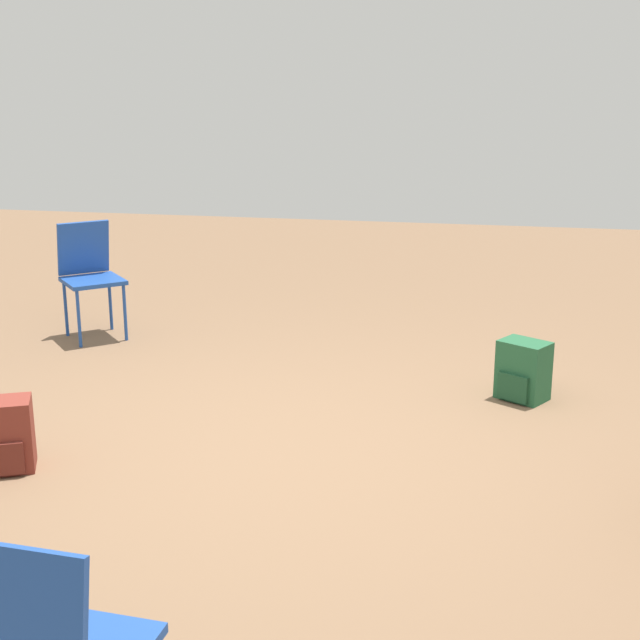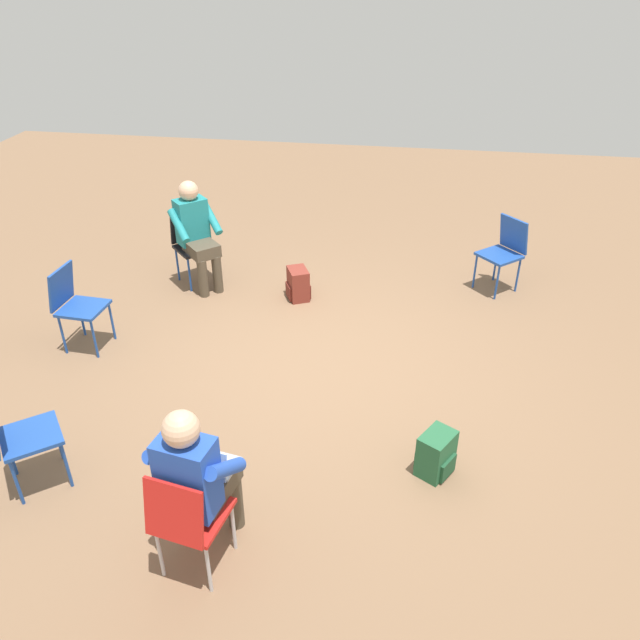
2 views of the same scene
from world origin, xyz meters
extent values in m
plane|color=brown|center=(0.00, 0.00, 0.00)|extent=(15.29, 15.29, 0.00)
cube|color=#1E4799|center=(1.85, -1.79, 0.43)|extent=(0.57, 0.57, 0.03)
cylinder|color=#1E4799|center=(1.61, -1.78, 0.21)|extent=(0.02, 0.02, 0.42)
cylinder|color=#1E4799|center=(1.86, -1.55, 0.21)|extent=(0.02, 0.02, 0.42)
cylinder|color=#1E4799|center=(1.83, -2.03, 0.21)|extent=(0.02, 0.02, 0.42)
cylinder|color=#1E4799|center=(2.09, -1.80, 0.21)|extent=(0.02, 0.02, 0.42)
cube|color=#1E4799|center=(1.97, -1.93, 0.65)|extent=(0.34, 0.32, 0.40)
cube|color=#1E4799|center=(0.00, 2.49, 0.65)|extent=(0.38, 0.12, 0.40)
cube|color=maroon|center=(1.28, 0.43, 0.18)|extent=(0.34, 0.30, 0.36)
cube|color=maroon|center=(1.28, 0.43, 0.10)|extent=(0.28, 0.31, 0.16)
cube|color=#235B38|center=(-1.23, -1.10, 0.18)|extent=(0.34, 0.32, 0.36)
cube|color=#1C492C|center=(-1.23, -1.10, 0.10)|extent=(0.30, 0.32, 0.16)
camera|label=1|loc=(-1.06, 4.10, 1.88)|focal=50.00mm
camera|label=2|loc=(-4.81, -0.79, 3.46)|focal=35.00mm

